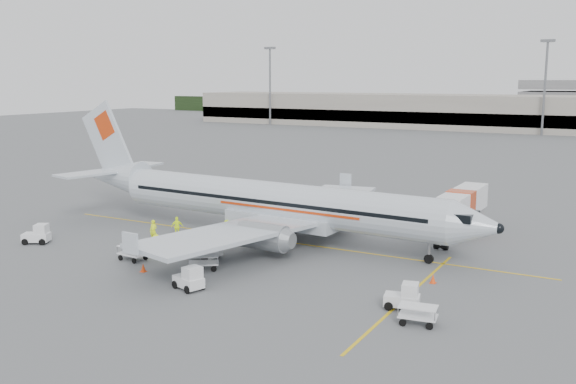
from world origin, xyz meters
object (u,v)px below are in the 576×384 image
object	(u,v)px
jet_bridge	(460,213)
belt_loader	(197,239)
aircraft	(274,175)
tug_fore	(402,296)
tug_mid	(188,277)
tug_aft	(36,234)

from	to	relation	value
jet_bridge	belt_loader	world-z (taller)	jet_bridge
aircraft	jet_bridge	bearing A→B (deg)	37.13
tug_fore	tug_mid	size ratio (longest dim) A/B	1.00
jet_bridge	tug_fore	distance (m)	19.58
aircraft	tug_mid	distance (m)	14.62
tug_fore	tug_mid	distance (m)	13.48
jet_bridge	tug_aft	distance (m)	35.40
belt_loader	tug_aft	bearing A→B (deg)	-163.37
aircraft	belt_loader	size ratio (longest dim) A/B	7.90
aircraft	tug_mid	size ratio (longest dim) A/B	19.56
tug_fore	tug_aft	distance (m)	31.12
tug_mid	aircraft	bearing A→B (deg)	115.03
jet_bridge	belt_loader	size ratio (longest dim) A/B	2.93
belt_loader	tug_aft	world-z (taller)	belt_loader
jet_bridge	aircraft	bearing A→B (deg)	-145.05
tug_aft	tug_mid	bearing A→B (deg)	-38.11
jet_bridge	tug_fore	bearing A→B (deg)	-84.67
belt_loader	tug_mid	xyz separation A→B (m)	(4.14, -6.44, -0.58)
aircraft	tug_aft	world-z (taller)	aircraft
tug_fore	tug_mid	bearing A→B (deg)	-178.45
aircraft	jet_bridge	distance (m)	16.31
tug_aft	belt_loader	bearing A→B (deg)	-14.96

